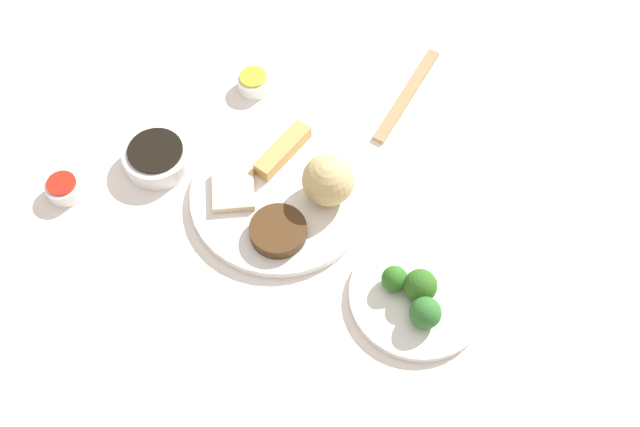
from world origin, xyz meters
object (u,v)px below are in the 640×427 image
broccoli_plate (418,296)px  sauce_ramekin_sweet_and_sour (64,189)px  chopsticks_pair (407,95)px  main_plate (281,196)px  sauce_ramekin_hot_mustard (255,82)px  soy_sauce_bowl (157,157)px

broccoli_plate → sauce_ramekin_sweet_and_sour: sauce_ramekin_sweet_and_sour is taller
broccoli_plate → chopsticks_pair: (-0.37, 0.09, -0.00)m
main_plate → broccoli_plate: 0.27m
main_plate → sauce_ramekin_hot_mustard: (-0.23, 0.00, 0.01)m
main_plate → sauce_ramekin_hot_mustard: 0.23m
broccoli_plate → sauce_ramekin_hot_mustard: sauce_ramekin_hot_mustard is taller
chopsticks_pair → main_plate: bearing=-58.0°
sauce_ramekin_hot_mustard → sauce_ramekin_sweet_and_sour: bearing=-66.2°
soy_sauce_bowl → broccoli_plate: bearing=46.6°
sauce_ramekin_sweet_and_sour → chopsticks_pair: (-0.07, 0.58, -0.01)m
sauce_ramekin_sweet_and_sour → sauce_ramekin_hot_mustard: (-0.15, 0.33, 0.00)m
main_plate → broccoli_plate: (0.21, 0.16, -0.00)m
main_plate → chopsticks_pair: (-0.16, 0.25, -0.00)m
soy_sauce_bowl → sauce_ramekin_hot_mustard: soy_sauce_bowl is taller
broccoli_plate → sauce_ramekin_sweet_and_sour: size_ratio=3.61×
main_plate → soy_sauce_bowl: bearing=-121.6°
sauce_ramekin_sweet_and_sour → sauce_ramekin_hot_mustard: same height
broccoli_plate → sauce_ramekin_sweet_and_sour: 0.57m
main_plate → soy_sauce_bowl: (-0.11, -0.18, 0.01)m
main_plate → soy_sauce_bowl: soy_sauce_bowl is taller
soy_sauce_bowl → sauce_ramekin_hot_mustard: 0.22m
sauce_ramekin_hot_mustard → chopsticks_pair: bearing=72.9°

